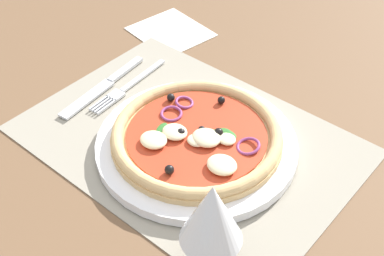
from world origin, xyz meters
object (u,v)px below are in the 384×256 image
Objects in this scene: fork at (126,88)px; napkin at (171,31)px; plate at (197,144)px; pizza at (197,136)px; wine_glass at (212,217)px; knife at (103,87)px.

fork reaches higher than napkin.
fork is 1.28× the size of napkin.
plate reaches higher than napkin.
napkin is (7.05, -19.03, -0.44)cm from fork.
wine_glass is at bearing 134.43° from pizza.
napkin is at bearing -164.05° from fork.
pizza is 1.70× the size of wine_glass.
fork is at bearing -10.42° from plate.
wine_glass is at bearing 56.63° from fork.
wine_glass is (-14.66, 14.99, 8.91)cm from plate.
pizza reaches higher than plate.
knife is 40.90cm from wine_glass.
plate is at bearing -60.29° from pizza.
wine_glass is 1.06× the size of napkin.
knife is 1.35× the size of wine_glass.
plate is 21.79cm from knife.
knife is (21.75, -1.08, -0.49)cm from plate.
plate reaches higher than fork.
fork is at bearing -28.99° from wine_glass.
napkin is at bearing -41.30° from pizza.
plate is at bearing 80.71° from knife.
fork is (18.54, -3.41, -0.53)cm from plate.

